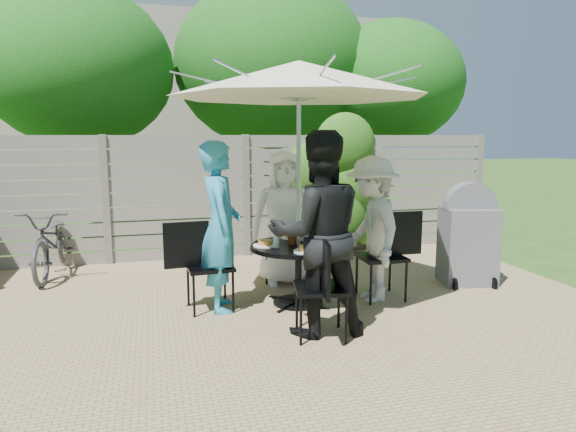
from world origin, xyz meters
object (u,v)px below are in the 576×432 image
object	(u,v)px
plate_left	(265,244)
bicycle	(54,242)
patio_table	(298,263)
coffee_cup	(303,235)
bbq_grill	(468,239)
glass_front	(314,243)
person_back	(284,218)
plate_extra	(322,248)
person_left	(220,227)
glass_right	(319,235)
umbrella	(299,79)
syrup_jug	(292,237)
chair_right	(382,274)
plate_back	(292,236)
person_front	(318,235)
chair_front	(321,308)
plate_front	(306,250)
person_right	(372,229)
chair_left	(208,284)
chair_back	(282,258)
glass_left	(276,241)
plate_right	(331,241)

from	to	relation	value
plate_left	bicycle	xyz separation A→B (m)	(-2.42, 1.97, -0.25)
patio_table	coffee_cup	distance (m)	0.36
bicycle	bbq_grill	size ratio (longest dim) A/B	1.35
patio_table	bicycle	world-z (taller)	bicycle
glass_front	plate_left	bearing A→B (deg)	147.18
person_back	plate_extra	xyz separation A→B (m)	(0.11, -1.14, -0.13)
person_left	glass_right	size ratio (longest dim) A/B	12.75
umbrella	syrup_jug	xyz separation A→B (m)	(-0.06, 0.05, -1.65)
glass_right	bbq_grill	xyz separation A→B (m)	(1.97, 0.12, -0.16)
chair_right	person_back	bearing A→B (deg)	-43.13
syrup_jug	coffee_cup	distance (m)	0.23
umbrella	glass_front	xyz separation A→B (m)	(0.09, -0.27, -1.66)
syrup_jug	plate_back	bearing A→B (deg)	75.40
patio_table	person_left	distance (m)	0.93
person_front	glass_front	bearing A→B (deg)	-100.42
chair_front	plate_back	world-z (taller)	chair_front
chair_right	bicycle	xyz separation A→B (m)	(-3.74, 2.06, 0.15)
person_back	plate_front	distance (m)	1.20
plate_left	bbq_grill	world-z (taller)	bbq_grill
person_right	bbq_grill	size ratio (longest dim) A/B	1.27
plate_front	glass_front	xyz separation A→B (m)	(0.11, 0.09, 0.05)
person_front	glass_right	size ratio (longest dim) A/B	13.45
chair_left	syrup_jug	world-z (taller)	chair_left
chair_right	bbq_grill	world-z (taller)	bbq_grill
bicycle	person_right	bearing A→B (deg)	-24.52
person_right	bbq_grill	world-z (taller)	person_right
umbrella	chair_left	world-z (taller)	umbrella
chair_back	chair_right	bearing A→B (deg)	52.20
chair_left	glass_right	size ratio (longest dim) A/B	6.90
chair_right	syrup_jug	world-z (taller)	chair_right
person_left	person_right	size ratio (longest dim) A/B	1.10
glass_left	coffee_cup	xyz separation A→B (m)	(0.38, 0.30, -0.01)
glass_right	syrup_jug	world-z (taller)	syrup_jug
plate_front	chair_front	bearing A→B (deg)	-93.83
person_back	plate_left	xyz separation A→B (m)	(-0.41, -0.81, -0.13)
person_front	coffee_cup	world-z (taller)	person_front
person_front	chair_back	bearing A→B (deg)	-90.07
umbrella	plate_left	world-z (taller)	umbrella
person_front	plate_extra	size ratio (longest dim) A/B	7.85
person_right	plate_extra	distance (m)	0.72
umbrella	glass_left	bearing A→B (deg)	-161.64
umbrella	person_front	world-z (taller)	umbrella
person_left	plate_extra	distance (m)	1.07
syrup_jug	chair_front	bearing A→B (deg)	-90.38
plate_right	glass_left	world-z (taller)	glass_left
chair_left	plate_left	distance (m)	0.73
plate_left	coffee_cup	bearing A→B (deg)	21.92
plate_back	glass_left	size ratio (longest dim) A/B	1.86
person_back	bbq_grill	bearing A→B (deg)	-12.16
plate_right	bbq_grill	bearing A→B (deg)	7.12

